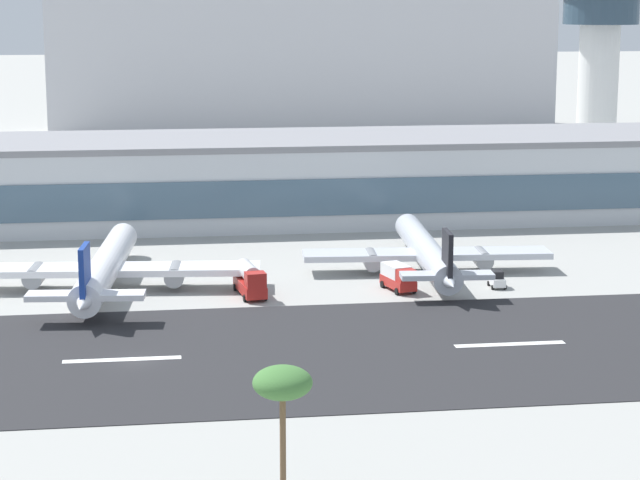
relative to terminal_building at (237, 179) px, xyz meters
name	(u,v)px	position (x,y,z in m)	size (l,w,h in m)	color
ground_plane	(136,361)	(-16.12, -79.47, -6.88)	(1400.00, 1400.00, 0.00)	#9E9E99
runway_strip	(136,359)	(-16.12, -78.87, -6.84)	(800.00, 39.29, 0.08)	#262628
runway_centreline_dash_4	(122,359)	(-17.52, -78.87, -6.80)	(12.00, 1.20, 0.01)	white
runway_centreline_dash_5	(510,344)	(23.27, -78.87, -6.80)	(12.00, 1.20, 0.01)	white
terminal_building	(237,179)	(0.00, 0.00, 0.00)	(178.72, 28.70, 13.76)	silver
control_tower	(599,63)	(74.77, 34.95, 16.59)	(16.09, 16.09, 37.45)	silver
distant_hotel_block	(302,60)	(28.02, 139.17, 12.41)	(137.55, 28.79, 38.59)	#BCBCC1
airliner_navy_tail_gate_0	(104,269)	(-20.25, -48.34, -3.99)	(39.45, 43.53, 9.09)	white
airliner_black_tail_gate_1	(428,253)	(22.24, -44.04, -4.13)	(33.57, 41.47, 8.66)	silver
service_box_truck_0	(398,277)	(16.41, -53.10, -5.10)	(3.86, 6.41, 3.25)	#B2231E
service_fuel_truck_1	(250,280)	(-2.33, -53.22, -4.86)	(3.74, 8.76, 3.95)	#B2231E
service_baggage_tug_2	(497,280)	(29.22, -53.20, -5.84)	(2.00, 3.27, 2.20)	white
palm_tree_0	(283,385)	(-5.09, -116.55, 2.07)	(4.35, 4.35, 10.33)	brown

